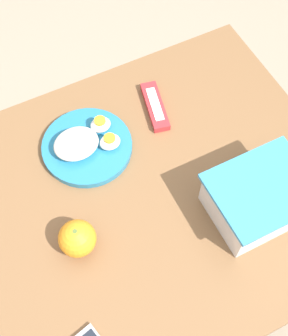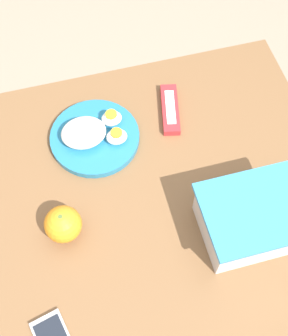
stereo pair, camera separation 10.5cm
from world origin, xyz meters
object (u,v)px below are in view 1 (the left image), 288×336
Objects in this scene: candy_bar at (155,106)px; rice_plate at (86,144)px; orange_fruit at (77,238)px; food_container at (259,200)px.

rice_plate is at bearing 9.38° from candy_bar.
rice_plate is at bearing -116.77° from orange_fruit.
candy_bar is at bearing -170.62° from rice_plate.
food_container is 1.42× the size of candy_bar.
candy_bar is at bearing -141.23° from orange_fruit.
candy_bar is (-0.31, -0.25, -0.03)m from orange_fruit.
orange_fruit reaches higher than rice_plate.
food_container is 0.35m from candy_bar.
orange_fruit is 0.37× the size of rice_plate.
orange_fruit is at bearing -14.10° from food_container.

